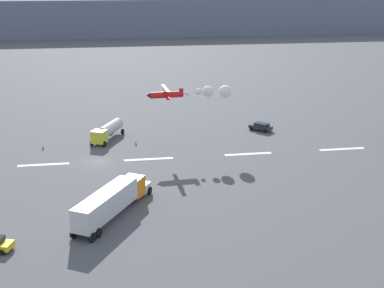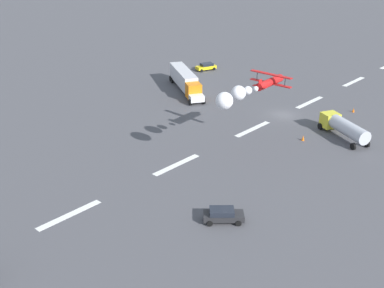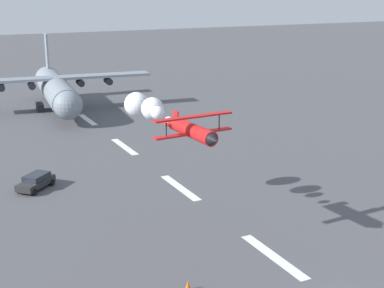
{
  "view_description": "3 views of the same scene",
  "coord_description": "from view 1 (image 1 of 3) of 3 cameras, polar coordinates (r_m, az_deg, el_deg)",
  "views": [
    {
      "loc": [
        2.74,
        -80.82,
        28.72
      ],
      "look_at": [
        15.1,
        -2.42,
        3.03
      ],
      "focal_mm": 49.25,
      "sensor_mm": 36.0,
      "label": 1
    },
    {
      "loc": [
        65.58,
        41.26,
        29.74
      ],
      "look_at": [
        22.01,
        0.0,
        2.03
      ],
      "focal_mm": 45.93,
      "sensor_mm": 36.0,
      "label": 2
    },
    {
      "loc": [
        -23.67,
        22.51,
        19.65
      ],
      "look_at": [
        11.99,
        5.03,
        8.47
      ],
      "focal_mm": 53.0,
      "sensor_mm": 36.0,
      "label": 3
    }
  ],
  "objects": [
    {
      "name": "mountain_ridge_distant",
      "position": [
        258.51,
        -9.8,
        13.24
      ],
      "size": [
        396.0,
        16.0,
        17.34
      ],
      "primitive_type": "cube",
      "color": "slate",
      "rests_on": "ground"
    },
    {
      "name": "traffic_cone_far",
      "position": [
        93.26,
        -6.11,
        0.14
      ],
      "size": [
        0.44,
        0.44,
        0.75
      ],
      "primitive_type": "cone",
      "color": "orange",
      "rests_on": "ground"
    },
    {
      "name": "fuel_tanker_truck",
      "position": [
        96.36,
        -9.15,
        1.45
      ],
      "size": [
        6.26,
        9.37,
        2.9
      ],
      "color": "yellow",
      "rests_on": "ground"
    },
    {
      "name": "runway_stripe_7",
      "position": [
        94.18,
        15.93,
        -0.53
      ],
      "size": [
        8.0,
        0.9,
        0.01
      ],
      "primitive_type": "cube",
      "color": "white",
      "rests_on": "ground"
    },
    {
      "name": "airport_staff_sedan",
      "position": [
        101.93,
        7.47,
        1.89
      ],
      "size": [
        4.33,
        4.39,
        1.52
      ],
      "color": "#262628",
      "rests_on": "ground"
    },
    {
      "name": "runway_stripe_5",
      "position": [
        85.95,
        -4.72,
        -1.64
      ],
      "size": [
        8.0,
        0.9,
        0.01
      ],
      "primitive_type": "cube",
      "color": "white",
      "rests_on": "ground"
    },
    {
      "name": "traffic_cone_near",
      "position": [
        93.86,
        -15.83,
        -0.34
      ],
      "size": [
        0.44,
        0.44,
        0.75
      ],
      "primitive_type": "cone",
      "color": "orange",
      "rests_on": "ground"
    },
    {
      "name": "ground_plane",
      "position": [
        85.82,
        -10.27,
        -1.91
      ],
      "size": [
        440.0,
        440.0,
        0.0
      ],
      "primitive_type": "plane",
      "color": "#4C4C51",
      "rests_on": "ground"
    },
    {
      "name": "runway_stripe_4",
      "position": [
        86.48,
        -15.79,
        -2.16
      ],
      "size": [
        8.0,
        0.9,
        0.01
      ],
      "primitive_type": "cube",
      "color": "white",
      "rests_on": "ground"
    },
    {
      "name": "stunt_biplane_red",
      "position": [
        89.49,
        1.0,
        5.61
      ],
      "size": [
        14.66,
        6.29,
        2.21
      ],
      "color": "red"
    },
    {
      "name": "semi_truck_orange",
      "position": [
        65.98,
        -8.66,
        -6.04
      ],
      "size": [
        10.38,
        14.82,
        3.7
      ],
      "color": "silver",
      "rests_on": "ground"
    },
    {
      "name": "runway_stripe_6",
      "position": [
        88.61,
        6.08,
        -1.08
      ],
      "size": [
        8.0,
        0.9,
        0.01
      ],
      "primitive_type": "cube",
      "color": "white",
      "rests_on": "ground"
    }
  ]
}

